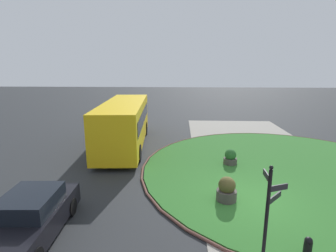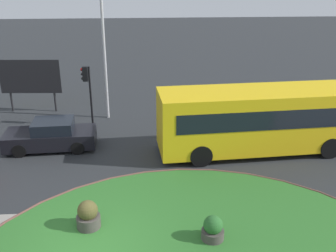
# 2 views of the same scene
# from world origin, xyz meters

# --- Properties ---
(ground) EXTENTS (120.00, 120.00, 0.00)m
(ground) POSITION_xyz_m (0.00, 0.00, 0.00)
(ground) COLOR #282B2D
(sidewalk_paving) EXTENTS (32.00, 8.03, 0.02)m
(sidewalk_paving) POSITION_xyz_m (0.00, -1.99, 0.01)
(sidewalk_paving) COLOR gray
(sidewalk_paving) RESTS_ON ground
(grass_island) EXTENTS (14.91, 14.91, 0.10)m
(grass_island) POSITION_xyz_m (3.26, -2.71, 0.05)
(grass_island) COLOR #2D6B28
(grass_island) RESTS_ON ground
(grass_kerb_ring) EXTENTS (15.22, 15.22, 0.11)m
(grass_kerb_ring) POSITION_xyz_m (3.26, -2.71, 0.06)
(grass_kerb_ring) COLOR brown
(grass_kerb_ring) RESTS_ON ground
(signpost_directional) EXTENTS (0.64, 0.56, 3.03)m
(signpost_directional) POSITION_xyz_m (-3.74, 0.66, 1.75)
(signpost_directional) COLOR black
(signpost_directional) RESTS_ON ground
(bollard_foreground) EXTENTS (0.23, 0.23, 0.71)m
(bollard_foreground) POSITION_xyz_m (-3.20, -0.72, 0.36)
(bollard_foreground) COLOR black
(bollard_foreground) RESTS_ON ground
(bus_yellow) EXTENTS (9.60, 3.17, 3.02)m
(bus_yellow) POSITION_xyz_m (7.24, 6.62, 1.63)
(bus_yellow) COLOR yellow
(bus_yellow) RESTS_ON ground
(car_trailing) EXTENTS (4.36, 1.96, 1.45)m
(car_trailing) POSITION_xyz_m (-2.63, 7.55, 0.66)
(car_trailing) COLOR black
(car_trailing) RESTS_ON ground
(planter_near_signpost) EXTENTS (0.80, 0.80, 1.08)m
(planter_near_signpost) POSITION_xyz_m (-0.10, 1.00, 0.49)
(planter_near_signpost) COLOR #47423D
(planter_near_signpost) RESTS_ON ground
(planter_kerbside) EXTENTS (0.73, 0.73, 0.92)m
(planter_kerbside) POSITION_xyz_m (3.93, 0.11, 0.42)
(planter_kerbside) COLOR #47423D
(planter_kerbside) RESTS_ON ground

